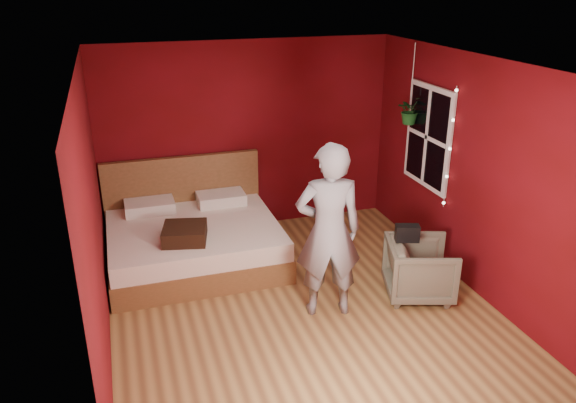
% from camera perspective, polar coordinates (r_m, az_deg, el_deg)
% --- Properties ---
extents(floor, '(4.50, 4.50, 0.00)m').
position_cam_1_polar(floor, '(6.26, 1.24, -10.47)').
color(floor, olive).
rests_on(floor, ground).
extents(room_walls, '(4.04, 4.54, 2.62)m').
position_cam_1_polar(room_walls, '(5.54, 1.38, 4.32)').
color(room_walls, '#610A12').
rests_on(room_walls, ground).
extents(window, '(0.05, 0.97, 1.27)m').
position_cam_1_polar(window, '(7.19, 14.03, 6.38)').
color(window, white).
rests_on(window, room_walls).
extents(fairy_lights, '(0.04, 0.04, 1.45)m').
position_cam_1_polar(fairy_lights, '(6.76, 16.12, 5.17)').
color(fairy_lights, silver).
rests_on(fairy_lights, room_walls).
extents(bed, '(2.07, 1.76, 1.14)m').
position_cam_1_polar(bed, '(7.14, -9.61, -3.70)').
color(bed, brown).
rests_on(bed, ground).
extents(person, '(0.76, 0.58, 1.88)m').
position_cam_1_polar(person, '(5.73, 4.13, -3.05)').
color(person, gray).
rests_on(person, ground).
extents(armchair, '(0.90, 0.89, 0.66)m').
position_cam_1_polar(armchair, '(6.44, 13.24, -6.70)').
color(armchair, '#6A6A53').
rests_on(armchair, ground).
extents(handbag, '(0.28, 0.20, 0.18)m').
position_cam_1_polar(handbag, '(6.26, 12.02, -3.15)').
color(handbag, black).
rests_on(handbag, armchair).
extents(throw_pillow, '(0.58, 0.58, 0.17)m').
position_cam_1_polar(throw_pillow, '(6.56, -10.44, -3.20)').
color(throw_pillow, black).
rests_on(throw_pillow, bed).
extents(hanging_plant, '(0.40, 0.38, 1.01)m').
position_cam_1_polar(hanging_plant, '(7.37, 12.28, 9.07)').
color(hanging_plant, silver).
rests_on(hanging_plant, room_walls).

